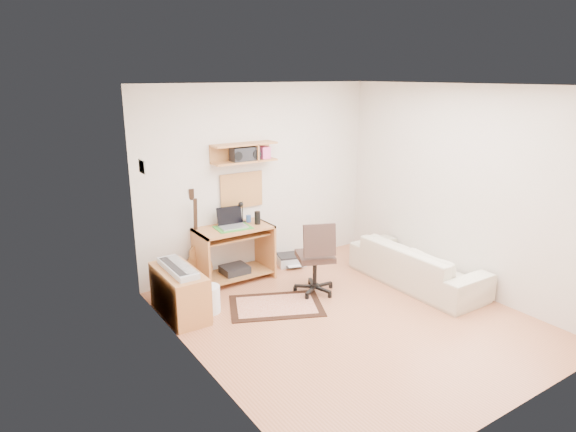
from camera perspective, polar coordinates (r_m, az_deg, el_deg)
floor at (r=5.89m, az=7.02°, el=-11.60°), size 3.60×4.00×0.01m
ceiling at (r=5.23m, az=8.01°, el=14.68°), size 3.60×4.00×0.01m
back_wall at (r=7.01m, az=-3.30°, el=4.34°), size 3.60×0.01×2.60m
left_wall at (r=4.49m, az=-10.29°, el=-2.61°), size 0.01×4.00×2.60m
right_wall at (r=6.71m, az=19.26°, el=2.94°), size 0.01×4.00×2.60m
wall_shelf at (r=6.68m, az=-5.03°, el=7.22°), size 0.90×0.25×0.26m
cork_board at (r=6.87m, az=-5.34°, el=2.96°), size 0.64×0.03×0.49m
wall_photo at (r=5.76m, az=-16.34°, el=5.44°), size 0.02×0.20×0.15m
desk at (r=6.76m, az=-6.17°, el=-4.33°), size 1.00×0.55×0.75m
laptop at (r=6.58m, az=-6.34°, el=-0.25°), size 0.38×0.38×0.27m
speaker at (r=6.73m, az=-3.52°, el=-0.20°), size 0.08×0.08×0.18m
desk_lamp at (r=6.81m, az=-5.23°, el=0.51°), size 0.10×0.10×0.30m
pencil_cup at (r=6.84m, az=-4.54°, el=-0.30°), size 0.07×0.07×0.10m
boombox at (r=6.68m, az=-4.99°, el=7.05°), size 0.38×0.17×0.19m
rug at (r=6.12m, az=-1.37°, el=-10.20°), size 1.31×1.13×0.01m
task_chair at (r=6.31m, az=3.11°, el=-4.62°), size 0.66×0.66×0.98m
cabinet at (r=5.95m, az=-12.33°, el=-8.59°), size 0.40×0.90×0.55m
music_keyboard at (r=5.83m, az=-12.51°, el=-5.83°), size 0.23×0.74×0.06m
guitar at (r=6.60m, az=-10.29°, el=-2.50°), size 0.38×0.28×1.29m
waste_basket at (r=5.99m, az=-9.07°, el=-9.39°), size 0.29×0.29×0.32m
printer at (r=7.34m, az=0.35°, el=-4.97°), size 0.47×0.41×0.15m
sofa at (r=6.81m, az=14.60°, el=-4.67°), size 0.55×1.89×0.74m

